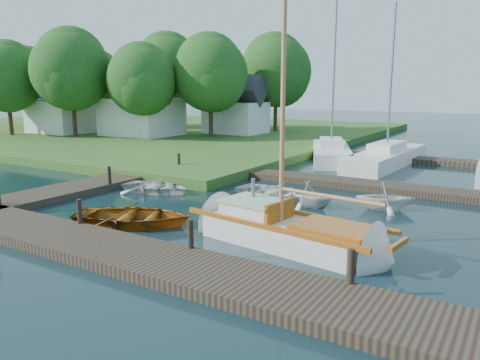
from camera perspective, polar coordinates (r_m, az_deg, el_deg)
The scene contains 29 objects.
ground at distance 17.86m, azimuth -0.00°, elevation -3.78°, with size 160.00×160.00×0.00m, color black.
near_dock at distance 13.32m, azimuth -13.84°, elevation -8.73°, with size 18.00×2.20×0.30m, color black.
left_dock at distance 24.27m, azimuth -13.73°, elevation 0.27°, with size 2.20×18.00×0.30m, color black.
far_dock at distance 22.77m, azimuth 12.98°, elevation -0.40°, with size 14.00×1.60×0.30m, color black.
shore at distance 52.32m, azimuth -13.66°, elevation 6.09°, with size 50.00×40.00×0.50m, color #3A5722.
mooring_post_1 at distance 15.95m, azimuth -18.98°, elevation -3.63°, with size 0.16×0.16×0.80m, color black.
mooring_post_2 at distance 12.89m, azimuth -6.04°, elevation -6.54°, with size 0.16×0.16×0.80m, color black.
mooring_post_3 at distance 10.88m, azimuth 13.41°, elevation -10.20°, with size 0.16×0.16×0.80m, color black.
mooring_post_4 at distance 22.11m, azimuth -15.64°, elevation 0.58°, with size 0.16×0.16×0.80m, color black.
mooring_post_5 at distance 25.70m, azimuth -7.46°, elevation 2.34°, with size 0.16×0.16×0.80m, color black.
sailboat at distance 14.03m, azimuth 6.21°, elevation -6.58°, with size 7.36×2.95×9.83m.
dinghy at distance 16.34m, azimuth -12.96°, elevation -4.00°, with size 2.85×3.98×0.83m, color #974C0F.
tender_a at distance 21.25m, azimuth -10.21°, elevation -0.60°, with size 2.32×3.25×0.67m, color silver.
tender_b at distance 18.66m, azimuth 8.46°, elevation -1.49°, with size 1.82×2.11×1.11m, color silver.
tender_c at distance 19.55m, azimuth 4.59°, elevation -1.32°, with size 2.69×3.77×0.78m, color silver.
tender_d at distance 18.79m, azimuth 17.33°, elevation -1.72°, with size 1.90×2.20×1.16m, color silver.
marina_boat_0 at distance 30.77m, azimuth 11.03°, elevation 3.45°, with size 5.27×8.45×12.07m.
marina_boat_1 at distance 29.52m, azimuth 17.44°, elevation 2.77°, with size 2.76×9.62×9.41m.
house_a at distance 42.29m, azimuth -11.91°, elevation 8.71°, with size 6.30×5.00×6.29m.
house_b at distance 46.89m, azimuth -20.81°, elevation 8.22°, with size 5.77×4.50×5.79m.
house_c at distance 43.37m, azimuth -0.50°, elevation 8.50°, with size 5.25×4.00×5.28m.
tree_0 at distance 46.23m, azimuth -26.53°, elevation 11.18°, with size 6.12×6.07×8.28m.
tree_1 at distance 42.54m, azimuth -19.86°, elevation 12.53°, with size 6.70×6.70×9.20m.
tree_2 at distance 39.47m, azimuth -11.88°, elevation 11.88°, with size 5.83×5.75×7.82m.
tree_3 at distance 40.05m, azimuth -3.59°, elevation 12.88°, with size 6.41×6.38×8.74m.
tree_4 at distance 48.13m, azimuth -8.78°, elevation 13.15°, with size 7.01×7.01×9.66m.
tree_5 at distance 52.27m, azimuth -17.05°, elevation 11.59°, with size 6.00×5.94×8.10m.
tree_6 at distance 54.55m, azimuth -24.55°, elevation 11.28°, with size 6.24×6.20×8.46m.
tree_7 at distance 45.88m, azimuth 4.44°, elevation 13.14°, with size 6.83×6.83×9.38m.
Camera 1 is at (9.05, -14.69, 4.61)m, focal length 35.00 mm.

